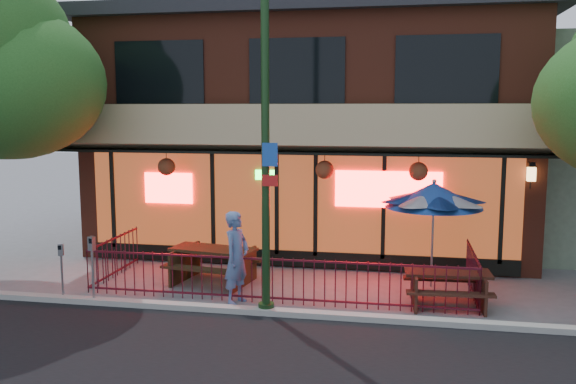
# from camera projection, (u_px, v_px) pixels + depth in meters

# --- Properties ---
(ground) EXTENTS (80.00, 80.00, 0.00)m
(ground) POSITION_uv_depth(u_px,v_px,m) (270.00, 306.00, 12.64)
(ground) COLOR gray
(ground) RESTS_ON ground
(curb) EXTENTS (80.00, 0.25, 0.12)m
(curb) POSITION_uv_depth(u_px,v_px,m) (265.00, 311.00, 12.14)
(curb) COLOR #999993
(curb) RESTS_ON ground
(restaurant_building) EXTENTS (12.96, 9.49, 8.05)m
(restaurant_building) POSITION_uv_depth(u_px,v_px,m) (318.00, 107.00, 19.00)
(restaurant_building) COLOR maroon
(restaurant_building) RESTS_ON ground
(patio_fence) EXTENTS (8.44, 2.62, 1.00)m
(patio_fence) POSITION_uv_depth(u_px,v_px,m) (275.00, 271.00, 13.04)
(patio_fence) COLOR #4B101E
(patio_fence) RESTS_ON ground
(street_light) EXTENTS (0.43, 0.32, 7.00)m
(street_light) POSITION_uv_depth(u_px,v_px,m) (266.00, 157.00, 11.82)
(street_light) COLOR #173417
(street_light) RESTS_ON ground
(picnic_table_left) EXTENTS (2.19, 1.82, 0.84)m
(picnic_table_left) POSITION_uv_depth(u_px,v_px,m) (213.00, 260.00, 14.26)
(picnic_table_left) COLOR #372614
(picnic_table_left) RESTS_ON ground
(picnic_table_right) EXTENTS (1.80, 1.42, 0.74)m
(picnic_table_right) POSITION_uv_depth(u_px,v_px,m) (447.00, 283.00, 12.60)
(picnic_table_right) COLOR #391C13
(picnic_table_right) RESTS_ON ground
(patio_umbrella) EXTENTS (2.18, 2.18, 2.49)m
(patio_umbrella) POSITION_uv_depth(u_px,v_px,m) (434.00, 195.00, 13.77)
(patio_umbrella) COLOR gray
(patio_umbrella) RESTS_ON ground
(pedestrian) EXTENTS (0.65, 0.82, 1.96)m
(pedestrian) POSITION_uv_depth(u_px,v_px,m) (237.00, 258.00, 12.74)
(pedestrian) COLOR #4E699C
(pedestrian) RESTS_ON ground
(parking_meter_near) EXTENTS (0.15, 0.14, 1.44)m
(parking_meter_near) POSITION_uv_depth(u_px,v_px,m) (92.00, 258.00, 12.71)
(parking_meter_near) COLOR gray
(parking_meter_near) RESTS_ON ground
(parking_meter_far) EXTENTS (0.13, 0.12, 1.23)m
(parking_meter_far) POSITION_uv_depth(u_px,v_px,m) (61.00, 262.00, 12.94)
(parking_meter_far) COLOR gray
(parking_meter_far) RESTS_ON ground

